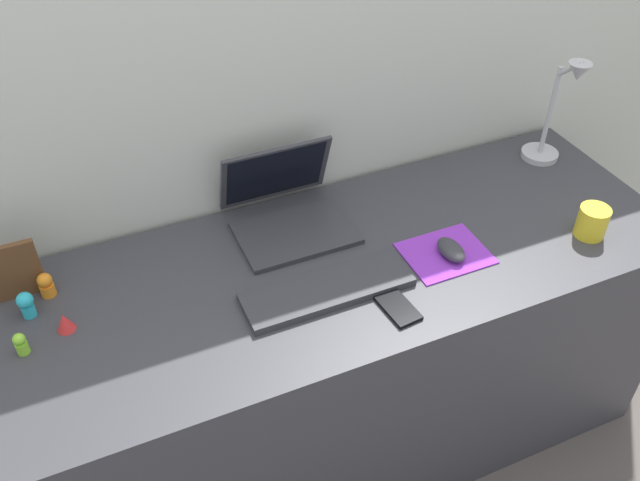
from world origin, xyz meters
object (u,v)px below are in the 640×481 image
Objects in this scene: laptop at (286,206)px; cell_phone at (396,306)px; desk_lamp at (557,115)px; coffee_mug at (592,222)px; picture_frame at (14,271)px; toy_figurine_lime at (21,344)px; toy_figurine_cyan at (26,304)px; mouse at (451,250)px; toy_figurine_orange at (46,285)px; toy_figurine_red at (65,322)px; keyboard at (327,289)px.

cell_phone is at bearing -74.00° from laptop.
coffee_mug is (-0.11, -0.33, -0.12)m from desk_lamp.
picture_frame is 2.73× the size of toy_figurine_lime.
mouse is at bearing -12.04° from toy_figurine_cyan.
cell_phone is 1.53× the size of coffee_mug.
laptop is 4.47× the size of toy_figurine_cyan.
mouse is 1.04m from picture_frame.
toy_figurine_orange is at bearing 164.39° from mouse.
picture_frame reaches higher than toy_figurine_orange.
toy_figurine_red is at bearing -164.72° from laptop.
laptop is 0.72m from toy_figurine_lime.
laptop is 4.68× the size of toy_figurine_orange.
coffee_mug is at bearing -9.01° from toy_figurine_red.
toy_figurine_cyan is 1.22× the size of toy_figurine_lime.
keyboard reaches higher than cell_phone.
toy_figurine_cyan is (-0.05, -0.05, 0.00)m from toy_figurine_orange.
toy_figurine_orange reaches higher than mouse.
laptop is at bearing 15.28° from toy_figurine_red.
mouse is 0.75× the size of cell_phone.
desk_lamp is (0.83, 0.25, 0.15)m from keyboard.
cell_phone is at bearing -21.98° from toy_figurine_cyan.
keyboard is 0.17m from cell_phone.
desk_lamp reaches higher than toy_figurine_orange.
toy_figurine_red is (-1.30, 0.21, -0.02)m from coffee_mug.
picture_frame is 3.28× the size of toy_figurine_red.
coffee_mug reaches higher than toy_figurine_cyan.
laptop is at bearing 7.23° from toy_figurine_cyan.
picture_frame is at bearing 147.86° from cell_phone.
toy_figurine_red reaches higher than keyboard.
toy_figurine_orange is 0.13m from toy_figurine_red.
coffee_mug reaches higher than toy_figurine_orange.
desk_lamp is (0.49, 0.25, 0.14)m from mouse.
mouse is at bearing -16.07° from picture_frame.
toy_figurine_lime is at bearing -102.21° from toy_figurine_cyan.
laptop reaches higher than coffee_mug.
cell_phone is 2.00× the size of toy_figurine_orange.
toy_figurine_cyan reaches higher than keyboard.
coffee_mug is 1.40m from toy_figurine_lime.
keyboard is 0.69m from toy_figurine_cyan.
picture_frame is at bearing 163.93° from mouse.
cell_phone is at bearing -153.95° from mouse.
keyboard is 8.96× the size of toy_figurine_red.
desk_lamp is 7.42× the size of toy_figurine_red.
toy_figurine_red is at bearing 155.78° from cell_phone.
desk_lamp is at bearing 16.58° from keyboard.
picture_frame is at bearing -179.37° from laptop.
toy_figurine_lime is (-0.01, -0.19, -0.05)m from picture_frame.
coffee_mug is at bearing -2.74° from cell_phone.
picture_frame is (-0.66, 0.28, 0.06)m from keyboard.
toy_figurine_lime is at bearing 159.93° from cell_phone.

